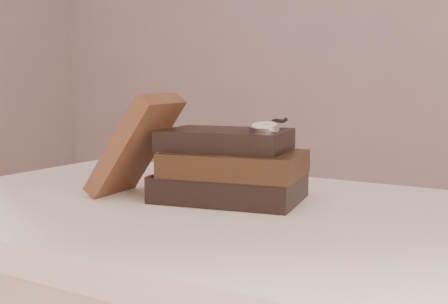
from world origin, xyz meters
The scene contains 5 objects.
table centered at (0.00, 0.35, 0.66)m, with size 1.00×0.60×0.75m.
book_stack centered at (-0.01, 0.39, 0.80)m, with size 0.25×0.19×0.11m.
journal centered at (-0.15, 0.34, 0.83)m, with size 0.03×0.11×0.18m, color #3C2217.
pocket_watch centered at (0.05, 0.39, 0.87)m, with size 0.05×0.15×0.02m.
eyeglasses centered at (-0.10, 0.45, 0.81)m, with size 0.11×0.12×0.04m.
Camera 1 is at (0.45, -0.38, 0.94)m, focal length 46.29 mm.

